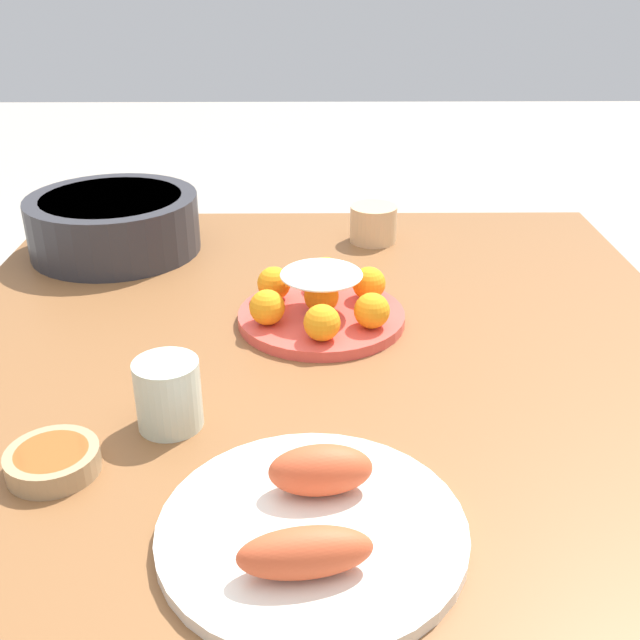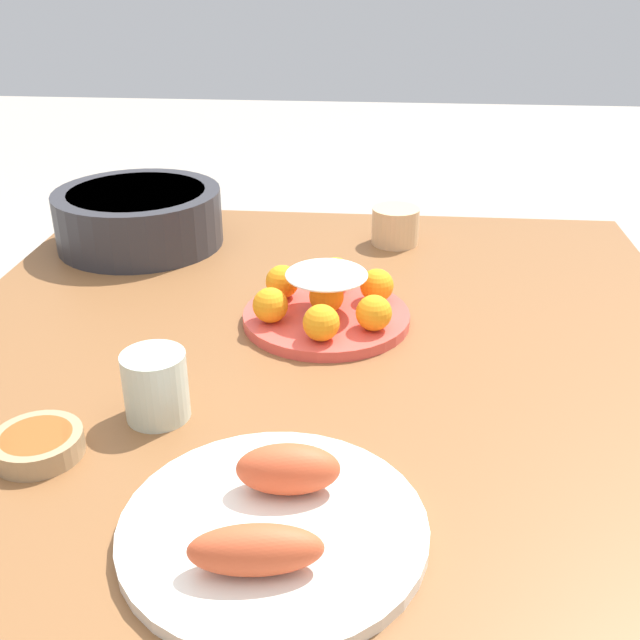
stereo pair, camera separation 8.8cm
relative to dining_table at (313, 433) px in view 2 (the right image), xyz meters
name	(u,v)px [view 2 (the right image)]	position (x,y,z in m)	size (l,w,h in m)	color
dining_table	(313,433)	(0.00, 0.00, 0.00)	(1.28, 1.08, 0.77)	brown
cake_plate	(326,303)	(0.15, -0.01, 0.12)	(0.24, 0.24, 0.08)	#E04C42
serving_bowl	(139,216)	(0.44, 0.36, 0.15)	(0.30, 0.30, 0.10)	#2D2D33
sauce_bowl	(38,444)	(-0.19, 0.28, 0.11)	(0.10, 0.10, 0.03)	tan
seafood_platter	(274,522)	(-0.29, 0.01, 0.11)	(0.29, 0.29, 0.06)	silver
cup_near	(395,226)	(0.48, -0.10, 0.13)	(0.09, 0.09, 0.07)	#DBB27F
cup_far	(156,386)	(-0.11, 0.17, 0.13)	(0.07, 0.07, 0.08)	beige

